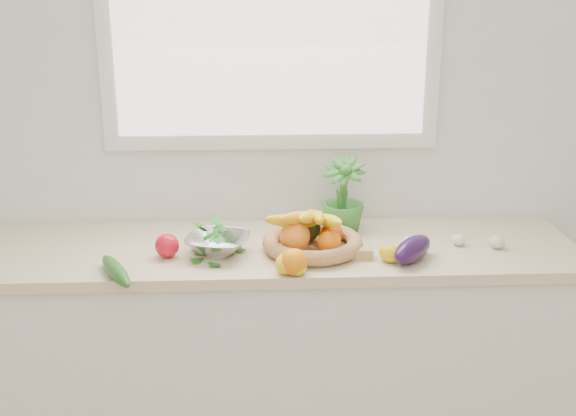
{
  "coord_description": "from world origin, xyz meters",
  "views": [
    {
      "loc": [
        -0.07,
        -0.55,
        1.86
      ],
      "look_at": [
        0.05,
        1.93,
        1.05
      ],
      "focal_mm": 45.0,
      "sensor_mm": 36.0,
      "label": 1
    }
  ],
  "objects_px": {
    "fruit_basket": "(312,237)",
    "colander_with_spinach": "(218,239)",
    "apple": "(167,246)",
    "eggplant": "(413,249)",
    "cucumber": "(116,271)",
    "potted_herb": "(343,197)"
  },
  "relations": [
    {
      "from": "apple",
      "to": "cucumber",
      "type": "bearing_deg",
      "value": -129.73
    },
    {
      "from": "cucumber",
      "to": "colander_with_spinach",
      "type": "height_order",
      "value": "colander_with_spinach"
    },
    {
      "from": "fruit_basket",
      "to": "colander_with_spinach",
      "type": "xyz_separation_m",
      "value": [
        -0.34,
        -0.02,
        0.01
      ]
    },
    {
      "from": "apple",
      "to": "colander_with_spinach",
      "type": "relative_size",
      "value": 0.31
    },
    {
      "from": "apple",
      "to": "colander_with_spinach",
      "type": "distance_m",
      "value": 0.18
    },
    {
      "from": "fruit_basket",
      "to": "colander_with_spinach",
      "type": "height_order",
      "value": "fruit_basket"
    },
    {
      "from": "eggplant",
      "to": "colander_with_spinach",
      "type": "height_order",
      "value": "colander_with_spinach"
    },
    {
      "from": "cucumber",
      "to": "colander_with_spinach",
      "type": "distance_m",
      "value": 0.38
    },
    {
      "from": "apple",
      "to": "cucumber",
      "type": "xyz_separation_m",
      "value": [
        -0.15,
        -0.18,
        -0.02
      ]
    },
    {
      "from": "eggplant",
      "to": "fruit_basket",
      "type": "distance_m",
      "value": 0.36
    },
    {
      "from": "fruit_basket",
      "to": "cucumber",
      "type": "bearing_deg",
      "value": -162.1
    },
    {
      "from": "apple",
      "to": "potted_herb",
      "type": "relative_size",
      "value": 0.28
    },
    {
      "from": "eggplant",
      "to": "apple",
      "type": "bearing_deg",
      "value": 174.88
    },
    {
      "from": "eggplant",
      "to": "fruit_basket",
      "type": "xyz_separation_m",
      "value": [
        -0.34,
        0.11,
        0.01
      ]
    },
    {
      "from": "apple",
      "to": "potted_herb",
      "type": "xyz_separation_m",
      "value": [
        0.65,
        0.26,
        0.09
      ]
    },
    {
      "from": "colander_with_spinach",
      "to": "eggplant",
      "type": "bearing_deg",
      "value": -7.86
    },
    {
      "from": "apple",
      "to": "potted_herb",
      "type": "height_order",
      "value": "potted_herb"
    },
    {
      "from": "apple",
      "to": "colander_with_spinach",
      "type": "bearing_deg",
      "value": 5.43
    },
    {
      "from": "cucumber",
      "to": "potted_herb",
      "type": "distance_m",
      "value": 0.92
    },
    {
      "from": "potted_herb",
      "to": "colander_with_spinach",
      "type": "height_order",
      "value": "potted_herb"
    },
    {
      "from": "apple",
      "to": "potted_herb",
      "type": "bearing_deg",
      "value": 21.54
    },
    {
      "from": "cucumber",
      "to": "colander_with_spinach",
      "type": "bearing_deg",
      "value": 30.89
    }
  ]
}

